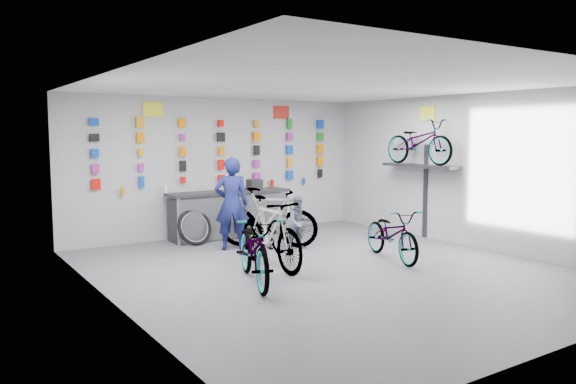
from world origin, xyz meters
TOP-DOWN VIEW (x-y plane):
  - floor at (0.00, 0.00)m, footprint 8.00×8.00m
  - ceiling at (0.00, 0.00)m, footprint 8.00×8.00m
  - wall_back at (0.00, 4.00)m, footprint 7.00×0.00m
  - wall_front at (0.00, -4.00)m, footprint 7.00×0.00m
  - wall_left at (-3.50, 0.00)m, footprint 0.00×8.00m
  - wall_right at (3.50, 0.00)m, footprint 0.00×8.00m
  - counter at (0.00, 3.54)m, footprint 2.70×0.66m
  - merch_wall at (0.14, 3.93)m, footprint 5.58×0.08m
  - wall_bracket at (3.33, 1.20)m, footprint 0.39×1.90m
  - sign_left at (-1.50, 3.98)m, footprint 0.42×0.02m
  - sign_right at (1.60, 3.98)m, footprint 0.42×0.02m
  - sign_side at (3.48, 1.20)m, footprint 0.02×0.40m
  - bike_left at (-1.44, -0.02)m, footprint 1.30×2.10m
  - bike_center at (-0.76, 0.65)m, footprint 0.63×2.00m
  - bike_right at (1.39, 0.02)m, footprint 1.03×1.85m
  - bike_service at (0.13, 2.16)m, footprint 1.83×1.71m
  - bike_wall at (3.25, 1.20)m, footprint 0.63×1.80m
  - clerk at (-0.59, 2.33)m, footprint 0.77×0.65m
  - customer at (0.53, 1.67)m, footprint 0.57×0.48m
  - spare_wheel at (-0.99, 3.17)m, footprint 0.79×0.40m
  - register at (0.62, 3.55)m, footprint 0.30×0.32m

SIDE VIEW (x-z plane):
  - floor at x=0.00m, z-range 0.00..0.00m
  - spare_wheel at x=-0.99m, z-range -0.01..0.73m
  - bike_right at x=1.39m, z-range 0.00..0.92m
  - counter at x=0.00m, z-range -0.01..0.99m
  - customer at x=0.53m, z-range 0.00..1.03m
  - bike_left at x=-1.44m, z-range 0.00..1.04m
  - bike_service at x=0.13m, z-range 0.00..1.17m
  - bike_center at x=-0.76m, z-range 0.00..1.19m
  - clerk at x=-0.59m, z-range 0.00..1.78m
  - register at x=0.62m, z-range 1.00..1.22m
  - wall_bracket at x=3.33m, z-range 0.46..2.46m
  - wall_back at x=0.00m, z-range -2.00..5.00m
  - wall_front at x=0.00m, z-range -2.00..5.00m
  - wall_left at x=-3.50m, z-range -2.50..5.50m
  - wall_right at x=3.50m, z-range -2.50..5.50m
  - merch_wall at x=0.14m, z-range 1.02..2.59m
  - bike_wall at x=3.25m, z-range 1.58..2.53m
  - sign_side at x=3.48m, z-range 2.50..2.80m
  - sign_left at x=-1.50m, z-range 2.57..2.87m
  - sign_right at x=1.60m, z-range 2.57..2.87m
  - ceiling at x=0.00m, z-range 3.00..3.00m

